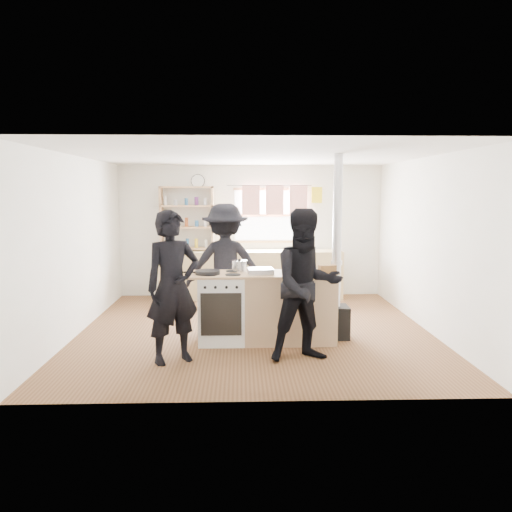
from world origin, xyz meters
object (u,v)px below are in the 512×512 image
person_near_left (173,287)px  person_near_right (307,285)px  flue_heater (336,290)px  person_far (225,265)px  bread_board (327,270)px  stockpot_counter (296,266)px  roast_tray (260,271)px  skillet_greens (208,272)px  cooking_island (267,307)px  stockpot_stove (239,266)px  thermos (310,243)px

person_near_left → person_near_right: bearing=-29.1°
flue_heater → person_far: flue_heater is taller
bread_board → flue_heater: size_ratio=0.13×
stockpot_counter → flue_heater: bearing=15.9°
roast_tray → person_far: 1.09m
skillet_greens → person_near_left: person_near_left is taller
cooking_island → stockpot_counter: stockpot_counter is taller
roast_tray → stockpot_stove: stockpot_stove is taller
bread_board → person_near_left: person_near_left is taller
thermos → person_near_left: person_near_left is taller
person_near_left → stockpot_counter: bearing=-3.5°
skillet_greens → bread_board: (1.56, -0.05, 0.02)m
roast_tray → skillet_greens: bearing=-179.6°
bread_board → person_near_right: bearing=-119.0°
cooking_island → person_near_right: bearing=-60.3°
cooking_island → bread_board: size_ratio=6.28×
skillet_greens → stockpot_stove: 0.48m
cooking_island → bread_board: 0.95m
bread_board → stockpot_stove: bearing=166.0°
skillet_greens → person_far: person_far is taller
flue_heater → person_near_left: flue_heater is taller
person_far → thermos: bearing=-132.9°
roast_tray → cooking_island: bearing=38.2°
stockpot_stove → person_far: bearing=105.9°
cooking_island → skillet_greens: size_ratio=5.85×
stockpot_counter → bread_board: stockpot_counter is taller
flue_heater → stockpot_counter: bearing=-164.1°
skillet_greens → bread_board: size_ratio=1.07×
stockpot_counter → person_near_left: 1.70m
bread_board → cooking_island: bearing=170.9°
roast_tray → flue_heater: bearing=10.9°
person_near_right → bread_board: bearing=48.0°
stockpot_stove → flue_heater: flue_heater is taller
roast_tray → flue_heater: (1.04, 0.20, -0.31)m
cooking_island → roast_tray: 0.52m
flue_heater → person_far: 1.73m
skillet_greens → person_near_left: size_ratio=0.19×
thermos → cooking_island: (-0.96, -2.77, -0.58)m
stockpot_stove → person_near_right: 1.22m
thermos → stockpot_stove: 2.92m
cooking_island → stockpot_counter: (0.38, -0.03, 0.55)m
roast_tray → person_near_right: person_near_right is taller
stockpot_counter → person_far: (-0.96, 0.94, -0.11)m
roast_tray → person_far: (-0.49, 0.98, -0.06)m
flue_heater → person_far: bearing=153.1°
stockpot_counter → skillet_greens: bearing=-177.9°
stockpot_stove → person_near_left: bearing=-129.8°
roast_tray → person_near_left: bearing=-146.2°
roast_tray → stockpot_counter: size_ratio=1.29×
flue_heater → bread_board: bearing=-123.4°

